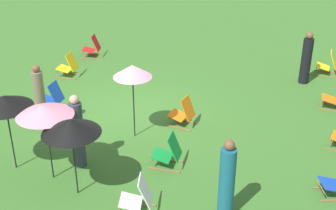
# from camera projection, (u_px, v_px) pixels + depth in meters

# --- Properties ---
(ground_plane) EXTENTS (40.00, 40.00, 0.00)m
(ground_plane) POSITION_uv_depth(u_px,v_px,m) (127.00, 116.00, 12.86)
(ground_plane) COLOR #386B28
(deckchair_0) EXTENTS (0.51, 0.78, 0.83)m
(deckchair_0) POSITION_uv_depth(u_px,v_px,m) (52.00, 98.00, 13.10)
(deckchair_0) COLOR olive
(deckchair_0) RESTS_ON ground
(deckchair_2) EXTENTS (0.51, 0.78, 0.83)m
(deckchair_2) POSITION_uv_depth(u_px,v_px,m) (336.00, 97.00, 13.17)
(deckchair_2) COLOR olive
(deckchair_2) RESTS_ON ground
(deckchair_3) EXTENTS (0.63, 0.84, 0.83)m
(deckchair_3) POSITION_uv_depth(u_px,v_px,m) (183.00, 113.00, 12.24)
(deckchair_3) COLOR olive
(deckchair_3) RESTS_ON ground
(deckchair_4) EXTENTS (0.49, 0.77, 0.83)m
(deckchair_4) POSITION_uv_depth(u_px,v_px,m) (169.00, 153.00, 10.48)
(deckchair_4) COLOR olive
(deckchair_4) RESTS_ON ground
(deckchair_5) EXTENTS (0.49, 0.77, 0.83)m
(deckchair_5) POSITION_uv_depth(u_px,v_px,m) (68.00, 66.00, 15.29)
(deckchair_5) COLOR olive
(deckchair_5) RESTS_ON ground
(deckchair_8) EXTENTS (0.59, 0.82, 0.83)m
(deckchair_8) POSITION_uv_depth(u_px,v_px,m) (93.00, 47.00, 16.99)
(deckchair_8) COLOR olive
(deckchair_8) RESTS_ON ground
(deckchair_10) EXTENTS (0.60, 0.83, 0.83)m
(deckchair_10) POSITION_uv_depth(u_px,v_px,m) (138.00, 198.00, 9.00)
(deckchair_10) COLOR olive
(deckchair_10) RESTS_ON ground
(deckchair_11) EXTENTS (0.55, 0.81, 0.83)m
(deckchair_11) POSITION_uv_depth(u_px,v_px,m) (328.00, 64.00, 15.45)
(deckchair_11) COLOR olive
(deckchair_11) RESTS_ON ground
(umbrella_0) EXTENTS (0.96, 0.96, 1.97)m
(umbrella_0) POSITION_uv_depth(u_px,v_px,m) (132.00, 71.00, 11.10)
(umbrella_0) COLOR black
(umbrella_0) RESTS_ON ground
(umbrella_1) EXTENTS (1.20, 1.20, 1.84)m
(umbrella_1) POSITION_uv_depth(u_px,v_px,m) (5.00, 102.00, 9.84)
(umbrella_1) COLOR black
(umbrella_1) RESTS_ON ground
(umbrella_2) EXTENTS (1.20, 1.20, 1.78)m
(umbrella_2) POSITION_uv_depth(u_px,v_px,m) (71.00, 126.00, 9.02)
(umbrella_2) COLOR black
(umbrella_2) RESTS_ON ground
(umbrella_3) EXTENTS (1.21, 1.21, 1.80)m
(umbrella_3) POSITION_uv_depth(u_px,v_px,m) (45.00, 111.00, 9.50)
(umbrella_3) COLOR black
(umbrella_3) RESTS_ON ground
(person_0) EXTENTS (0.39, 0.39, 1.71)m
(person_0) POSITION_uv_depth(u_px,v_px,m) (227.00, 181.00, 8.77)
(person_0) COLOR #195972
(person_0) RESTS_ON ground
(person_1) EXTENTS (0.32, 0.32, 1.82)m
(person_1) POSITION_uv_depth(u_px,v_px,m) (40.00, 99.00, 11.85)
(person_1) COLOR #72664C
(person_1) RESTS_ON ground
(person_2) EXTENTS (0.44, 0.44, 1.71)m
(person_2) POSITION_uv_depth(u_px,v_px,m) (306.00, 59.00, 14.64)
(person_2) COLOR black
(person_2) RESTS_ON ground
(person_3) EXTENTS (0.41, 0.41, 1.80)m
(person_3) POSITION_uv_depth(u_px,v_px,m) (78.00, 133.00, 10.31)
(person_3) COLOR #333847
(person_3) RESTS_ON ground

